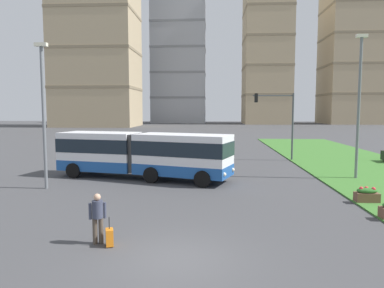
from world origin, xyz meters
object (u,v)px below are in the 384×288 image
(car_maroon_sedan, at_px, (142,147))
(apartment_tower_west, at_px, (96,34))
(streetlight_median, at_px, (359,101))
(traffic_light_far_right, at_px, (280,115))
(streetlight_left, at_px, (43,109))
(apartment_tower_centre, at_px, (267,41))
(apartment_tower_eastcentre, at_px, (352,53))
(articulated_bus, at_px, (143,154))
(apartment_tower_westcentre, at_px, (179,63))
(pedestrian_crossing, at_px, (98,215))
(rolling_suitcase, at_px, (109,237))
(flower_planter_2, at_px, (367,195))

(car_maroon_sedan, height_order, apartment_tower_west, apartment_tower_west)
(streetlight_median, xyz_separation_m, apartment_tower_west, (-40.52, 72.89, 19.47))
(traffic_light_far_right, xyz_separation_m, streetlight_left, (-15.55, -12.54, 0.47))
(traffic_light_far_right, xyz_separation_m, apartment_tower_centre, (11.11, 85.41, 22.17))
(apartment_tower_eastcentre, bearing_deg, articulated_bus, -116.93)
(streetlight_median, xyz_separation_m, apartment_tower_westcentre, (-20.93, 100.72, 15.31))
(articulated_bus, distance_m, apartment_tower_westcentre, 103.28)
(apartment_tower_westcentre, bearing_deg, traffic_light_far_right, -79.27)
(car_maroon_sedan, relative_size, pedestrian_crossing, 2.65)
(pedestrian_crossing, height_order, streetlight_left, streetlight_left)
(apartment_tower_west, bearing_deg, apartment_tower_westcentre, 54.86)
(traffic_light_far_right, distance_m, streetlight_left, 19.99)
(pedestrian_crossing, xyz_separation_m, apartment_tower_eastcentre, (48.15, 107.87, 21.46))
(articulated_bus, bearing_deg, car_maroon_sedan, 101.57)
(apartment_tower_westcentre, bearing_deg, apartment_tower_eastcentre, -5.24)
(apartment_tower_west, bearing_deg, pedestrian_crossing, -72.27)
(traffic_light_far_right, relative_size, streetlight_left, 0.72)
(articulated_bus, relative_size, apartment_tower_westcentre, 0.29)
(apartment_tower_centre, bearing_deg, streetlight_median, -94.65)
(rolling_suitcase, height_order, apartment_tower_westcentre, apartment_tower_westcentre)
(articulated_bus, bearing_deg, rolling_suitcase, -84.34)
(streetlight_median, distance_m, apartment_tower_west, 85.64)
(apartment_tower_westcentre, relative_size, apartment_tower_centre, 0.78)
(articulated_bus, relative_size, traffic_light_far_right, 2.00)
(pedestrian_crossing, height_order, flower_planter_2, pedestrian_crossing)
(flower_planter_2, height_order, streetlight_median, streetlight_median)
(pedestrian_crossing, bearing_deg, car_maroon_sedan, 97.72)
(pedestrian_crossing, xyz_separation_m, apartment_tower_centre, (20.94, 106.27, 25.27))
(apartment_tower_westcentre, bearing_deg, rolling_suitcase, -85.92)
(flower_planter_2, distance_m, traffic_light_far_right, 15.39)
(car_maroon_sedan, distance_m, apartment_tower_centre, 89.43)
(pedestrian_crossing, bearing_deg, rolling_suitcase, -23.96)
(streetlight_left, height_order, apartment_tower_westcentre, apartment_tower_westcentre)
(articulated_bus, distance_m, pedestrian_crossing, 11.70)
(articulated_bus, bearing_deg, streetlight_left, -146.20)
(articulated_bus, xyz_separation_m, apartment_tower_westcentre, (-6.90, 101.33, 18.76))
(streetlight_median, relative_size, apartment_tower_centre, 0.18)
(car_maroon_sedan, xyz_separation_m, traffic_light_far_right, (13.09, -3.18, 3.35))
(pedestrian_crossing, height_order, apartment_tower_west, apartment_tower_west)
(flower_planter_2, bearing_deg, traffic_light_far_right, 96.03)
(streetlight_left, relative_size, apartment_tower_centre, 0.16)
(rolling_suitcase, relative_size, streetlight_median, 0.10)
(articulated_bus, xyz_separation_m, car_maroon_sedan, (-2.53, 12.38, -0.90))
(streetlight_median, xyz_separation_m, apartment_tower_eastcentre, (34.85, 95.60, 17.36))
(apartment_tower_centre, bearing_deg, pedestrian_crossing, -101.15)
(pedestrian_crossing, xyz_separation_m, apartment_tower_west, (-27.22, 85.16, 23.57))
(streetlight_left, distance_m, apartment_tower_eastcentre, 114.60)
(rolling_suitcase, distance_m, streetlight_median, 18.54)
(flower_planter_2, bearing_deg, apartment_tower_centre, 84.57)
(flower_planter_2, relative_size, streetlight_median, 0.12)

